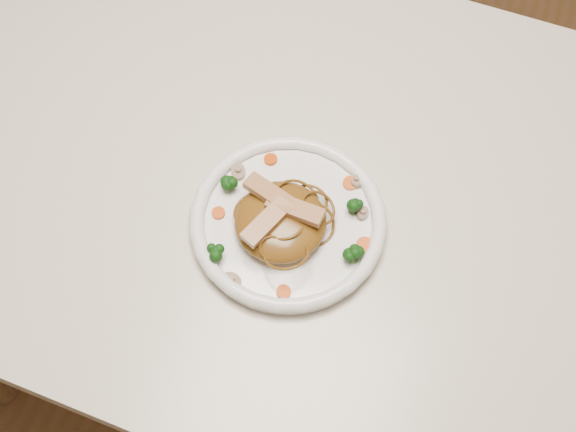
% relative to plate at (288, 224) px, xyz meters
% --- Properties ---
extents(ground, '(4.00, 4.00, 0.00)m').
position_rel_plate_xyz_m(ground, '(-0.04, 0.08, -0.76)').
color(ground, brown).
rests_on(ground, ground).
extents(table, '(1.20, 0.80, 0.75)m').
position_rel_plate_xyz_m(table, '(-0.04, 0.08, -0.11)').
color(table, beige).
rests_on(table, ground).
extents(plate, '(0.34, 0.34, 0.02)m').
position_rel_plate_xyz_m(plate, '(0.00, 0.00, 0.00)').
color(plate, white).
rests_on(plate, table).
extents(noodle_mound, '(0.14, 0.14, 0.04)m').
position_rel_plate_xyz_m(noodle_mound, '(-0.01, -0.01, 0.03)').
color(noodle_mound, brown).
rests_on(noodle_mound, plate).
extents(chicken_a, '(0.08, 0.03, 0.01)m').
position_rel_plate_xyz_m(chicken_a, '(0.01, -0.00, 0.05)').
color(chicken_a, tan).
rests_on(chicken_a, noodle_mound).
extents(chicken_b, '(0.08, 0.04, 0.01)m').
position_rel_plate_xyz_m(chicken_b, '(-0.03, 0.01, 0.05)').
color(chicken_b, tan).
rests_on(chicken_b, noodle_mound).
extents(chicken_c, '(0.05, 0.08, 0.01)m').
position_rel_plate_xyz_m(chicken_c, '(-0.02, -0.03, 0.05)').
color(chicken_c, tan).
rests_on(chicken_c, noodle_mound).
extents(broccoli_0, '(0.03, 0.03, 0.03)m').
position_rel_plate_xyz_m(broccoli_0, '(0.08, 0.05, 0.02)').
color(broccoli_0, '#12460E').
rests_on(broccoli_0, plate).
extents(broccoli_1, '(0.03, 0.03, 0.03)m').
position_rel_plate_xyz_m(broccoli_1, '(-0.09, 0.02, 0.02)').
color(broccoli_1, '#12460E').
rests_on(broccoli_1, plate).
extents(broccoli_2, '(0.03, 0.03, 0.03)m').
position_rel_plate_xyz_m(broccoli_2, '(-0.07, -0.08, 0.02)').
color(broccoli_2, '#12460E').
rests_on(broccoli_2, plate).
extents(broccoli_3, '(0.03, 0.03, 0.03)m').
position_rel_plate_xyz_m(broccoli_3, '(0.10, -0.02, 0.02)').
color(broccoli_3, '#12460E').
rests_on(broccoli_3, plate).
extents(carrot_0, '(0.02, 0.02, 0.00)m').
position_rel_plate_xyz_m(carrot_0, '(0.06, 0.08, 0.01)').
color(carrot_0, '#E34C08').
rests_on(carrot_0, plate).
extents(carrot_1, '(0.02, 0.02, 0.00)m').
position_rel_plate_xyz_m(carrot_1, '(-0.09, -0.02, 0.01)').
color(carrot_1, '#E34C08').
rests_on(carrot_1, plate).
extents(carrot_2, '(0.03, 0.03, 0.00)m').
position_rel_plate_xyz_m(carrot_2, '(0.11, 0.00, 0.01)').
color(carrot_2, '#E34C08').
rests_on(carrot_2, plate).
extents(carrot_3, '(0.02, 0.02, 0.00)m').
position_rel_plate_xyz_m(carrot_3, '(-0.06, 0.08, 0.01)').
color(carrot_3, '#E34C08').
rests_on(carrot_3, plate).
extents(carrot_4, '(0.02, 0.02, 0.00)m').
position_rel_plate_xyz_m(carrot_4, '(0.03, -0.10, 0.01)').
color(carrot_4, '#E34C08').
rests_on(carrot_4, plate).
extents(mushroom_0, '(0.03, 0.03, 0.01)m').
position_rel_plate_xyz_m(mushroom_0, '(-0.04, -0.11, 0.01)').
color(mushroom_0, tan).
rests_on(mushroom_0, plate).
extents(mushroom_1, '(0.02, 0.02, 0.01)m').
position_rel_plate_xyz_m(mushroom_1, '(0.09, 0.05, 0.01)').
color(mushroom_1, tan).
rests_on(mushroom_1, plate).
extents(mushroom_2, '(0.04, 0.04, 0.01)m').
position_rel_plate_xyz_m(mushroom_2, '(-0.09, 0.04, 0.01)').
color(mushroom_2, tan).
rests_on(mushroom_2, plate).
extents(mushroom_3, '(0.03, 0.03, 0.01)m').
position_rel_plate_xyz_m(mushroom_3, '(0.07, 0.09, 0.01)').
color(mushroom_3, tan).
rests_on(mushroom_3, plate).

